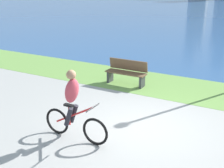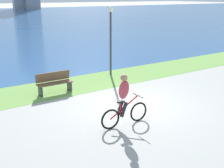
{
  "view_description": "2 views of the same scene",
  "coord_description": "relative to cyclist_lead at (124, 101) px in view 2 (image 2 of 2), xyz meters",
  "views": [
    {
      "loc": [
        2.59,
        -6.22,
        3.51
      ],
      "look_at": [
        -0.81,
        -0.09,
        1.09
      ],
      "focal_mm": 46.75,
      "sensor_mm": 36.0,
      "label": 1
    },
    {
      "loc": [
        -5.9,
        -7.95,
        3.98
      ],
      "look_at": [
        -0.79,
        0.05,
        0.97
      ],
      "focal_mm": 44.93,
      "sensor_mm": 36.0,
      "label": 2
    }
  ],
  "objects": [
    {
      "name": "ground_plane",
      "position": [
        1.18,
        1.26,
        -0.84
      ],
      "size": [
        300.0,
        300.0,
        0.0
      ],
      "primitive_type": "plane",
      "color": "#9E9E99"
    },
    {
      "name": "grass_strip_bayside",
      "position": [
        1.18,
        4.71,
        -0.84
      ],
      "size": [
        120.0,
        2.66,
        0.01
      ],
      "primitive_type": "cube",
      "color": "#6B9947",
      "rests_on": "ground"
    },
    {
      "name": "cyclist_lead",
      "position": [
        0.0,
        0.0,
        0.0
      ],
      "size": [
        1.76,
        0.52,
        1.7
      ],
      "color": "black",
      "rests_on": "ground"
    },
    {
      "name": "bench_near_path",
      "position": [
        -0.68,
        4.16,
        -0.39
      ],
      "size": [
        1.5,
        0.47,
        0.9
      ],
      "color": "brown",
      "rests_on": "ground"
    },
    {
      "name": "lamppost_tall",
      "position": [
        2.85,
        5.29,
        1.48
      ],
      "size": [
        0.28,
        0.28,
        3.48
      ],
      "color": "#38383D",
      "rests_on": "ground"
    }
  ]
}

